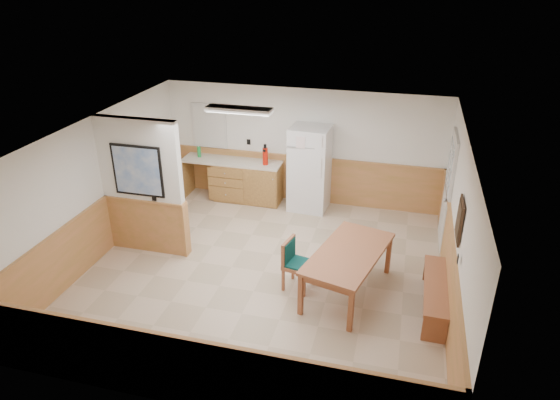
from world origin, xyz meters
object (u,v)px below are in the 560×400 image
(refrigerator, at_px, (310,169))
(soap_bottle, at_px, (199,152))
(dining_bench, at_px, (436,290))
(dining_chair, at_px, (294,260))
(fire_extinguisher, at_px, (265,156))
(dining_table, at_px, (349,257))

(refrigerator, height_order, soap_bottle, refrigerator)
(dining_bench, distance_m, dining_chair, 2.22)
(refrigerator, height_order, dining_bench, refrigerator)
(fire_extinguisher, bearing_deg, dining_table, -58.38)
(refrigerator, height_order, dining_table, refrigerator)
(dining_table, height_order, soap_bottle, soap_bottle)
(dining_bench, xyz_separation_m, dining_chair, (-2.21, 0.03, 0.15))
(dining_bench, bearing_deg, dining_table, 177.10)
(dining_chair, height_order, soap_bottle, soap_bottle)
(refrigerator, relative_size, dining_table, 0.90)
(dining_bench, height_order, soap_bottle, soap_bottle)
(soap_bottle, bearing_deg, fire_extinguisher, -2.69)
(refrigerator, height_order, dining_chair, refrigerator)
(fire_extinguisher, bearing_deg, dining_chair, -71.42)
(refrigerator, height_order, fire_extinguisher, refrigerator)
(dining_table, relative_size, dining_bench, 1.22)
(refrigerator, distance_m, fire_extinguisher, 0.99)
(dining_table, distance_m, soap_bottle, 4.75)
(dining_chair, relative_size, fire_extinguisher, 1.88)
(refrigerator, relative_size, dining_chair, 2.13)
(dining_table, height_order, fire_extinguisher, fire_extinguisher)
(dining_bench, distance_m, soap_bottle, 5.94)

